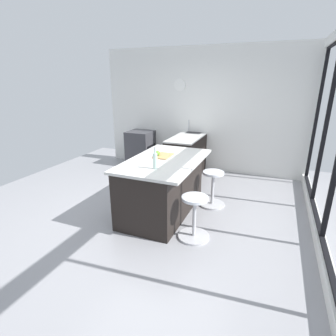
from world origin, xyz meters
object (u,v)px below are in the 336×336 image
kitchen_island (162,186)px  apple_green (158,153)px  stool_middle (194,219)px  water_bottle (155,160)px  stool_by_window (213,190)px  oven_range (141,148)px  cutting_board (163,156)px

kitchen_island → apple_green: (-0.08, -0.12, 0.51)m
kitchen_island → stool_middle: (0.55, 0.71, -0.17)m
stool_middle → water_bottle: (-0.07, -0.61, 0.75)m
kitchen_island → apple_green: bearing=-125.6°
stool_by_window → kitchen_island: bearing=-52.4°
stool_middle → apple_green: (-0.63, -0.83, 0.68)m
apple_green → oven_range: bearing=-145.5°
stool_middle → water_bottle: size_ratio=1.98×
cutting_board → water_bottle: 0.64m
water_bottle → apple_green: bearing=-158.8°
oven_range → apple_green: 2.56m
kitchen_island → stool_middle: kitchen_island is taller
kitchen_island → water_bottle: 0.75m
oven_range → apple_green: size_ratio=10.69×
kitchen_island → apple_green: 0.53m
apple_green → stool_middle: bearing=52.7°
stool_middle → water_bottle: 0.97m
kitchen_island → apple_green: apple_green is taller
oven_range → cutting_board: bearing=36.6°
apple_green → water_bottle: (0.56, 0.22, 0.06)m
stool_by_window → apple_green: 1.17m
stool_middle → water_bottle: water_bottle is taller
kitchen_island → stool_middle: bearing=52.4°
stool_by_window → apple_green: bearing=-60.8°
stool_by_window → water_bottle: size_ratio=1.98×
stool_by_window → stool_middle: (1.09, 0.00, 0.00)m
stool_middle → apple_green: bearing=-127.3°
kitchen_island → stool_by_window: size_ratio=2.81×
water_bottle → stool_by_window: bearing=149.2°
oven_range → cutting_board: 2.54m
oven_range → stool_by_window: bearing=54.5°
water_bottle → kitchen_island: bearing=-168.3°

